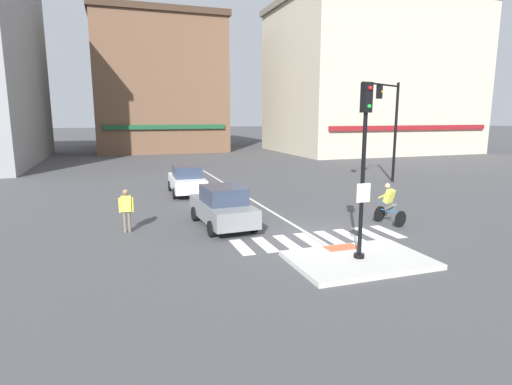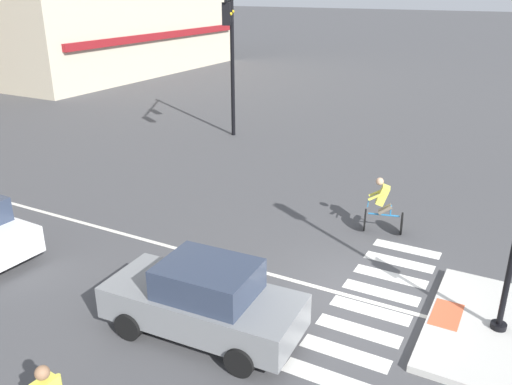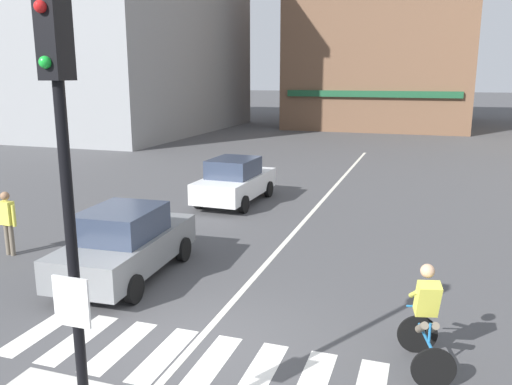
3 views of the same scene
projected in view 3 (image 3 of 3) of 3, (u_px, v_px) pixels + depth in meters
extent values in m
plane|color=#474749|center=(197.00, 347.00, 8.82)|extent=(300.00, 300.00, 0.00)
cylinder|color=black|center=(75.00, 281.00, 5.54)|extent=(0.12, 0.12, 4.20)
cube|color=white|center=(72.00, 302.00, 5.52)|extent=(0.44, 0.03, 0.56)
cube|color=black|center=(54.00, 36.00, 4.99)|extent=(0.24, 0.28, 0.84)
sphere|color=red|center=(40.00, 6.00, 4.79)|extent=(0.12, 0.12, 0.12)
sphere|color=green|center=(45.00, 62.00, 4.90)|extent=(0.12, 0.12, 0.12)
cube|color=silver|center=(40.00, 331.00, 9.36)|extent=(0.44, 1.80, 0.01)
cube|color=silver|center=(79.00, 339.00, 9.10)|extent=(0.44, 1.80, 0.01)
cube|color=silver|center=(120.00, 346.00, 8.84)|extent=(0.44, 1.80, 0.01)
cube|color=silver|center=(164.00, 355.00, 8.58)|extent=(0.44, 1.80, 0.01)
cube|color=silver|center=(211.00, 363.00, 8.32)|extent=(0.44, 1.80, 0.01)
cube|color=silver|center=(260.00, 373.00, 8.06)|extent=(0.44, 1.80, 0.01)
cube|color=silver|center=(313.00, 382.00, 7.80)|extent=(0.44, 1.80, 0.01)
cube|color=silver|center=(316.00, 208.00, 18.09)|extent=(0.14, 28.00, 0.01)
cube|color=brown|center=(385.00, 40.00, 48.94)|extent=(15.05, 19.67, 15.50)
cube|color=#194C2D|center=(371.00, 94.00, 40.72)|extent=(13.54, 0.30, 0.50)
cube|color=gray|center=(86.00, 24.00, 42.96)|extent=(21.26, 21.89, 17.43)
cube|color=white|center=(235.00, 185.00, 18.74)|extent=(1.84, 4.16, 0.70)
cube|color=#2D384C|center=(234.00, 167.00, 18.46)|extent=(1.55, 1.95, 0.64)
cylinder|color=black|center=(228.00, 186.00, 20.26)|extent=(0.20, 0.61, 0.60)
cylinder|color=black|center=(269.00, 189.00, 19.70)|extent=(0.20, 0.61, 0.60)
cylinder|color=black|center=(199.00, 200.00, 17.94)|extent=(0.20, 0.61, 0.60)
cylinder|color=black|center=(244.00, 204.00, 17.37)|extent=(0.20, 0.61, 0.60)
cube|color=slate|center=(127.00, 249.00, 11.81)|extent=(1.92, 4.19, 0.70)
cube|color=#2D384C|center=(122.00, 223.00, 11.52)|extent=(1.58, 1.98, 0.64)
cylinder|color=black|center=(123.00, 244.00, 13.30)|extent=(0.21, 0.61, 0.60)
cylinder|color=black|center=(183.00, 249.00, 12.87)|extent=(0.21, 0.61, 0.60)
cylinder|color=black|center=(62.00, 281.00, 10.91)|extent=(0.21, 0.61, 0.60)
cylinder|color=black|center=(134.00, 289.00, 10.48)|extent=(0.21, 0.61, 0.60)
cylinder|color=black|center=(417.00, 334.00, 8.59)|extent=(0.65, 0.20, 0.66)
cylinder|color=black|center=(434.00, 369.00, 7.57)|extent=(0.65, 0.20, 0.66)
cylinder|color=#2370AD|center=(426.00, 338.00, 8.03)|extent=(0.27, 0.88, 0.05)
cylinder|color=#2370AD|center=(430.00, 333.00, 7.81)|extent=(0.04, 0.04, 0.30)
cylinder|color=#2370AD|center=(420.00, 306.00, 8.42)|extent=(0.44, 0.14, 0.04)
cylinder|color=#6B6051|center=(422.00, 327.00, 7.97)|extent=(0.21, 0.41, 0.33)
cylinder|color=#6B6051|center=(432.00, 328.00, 7.96)|extent=(0.21, 0.41, 0.33)
cube|color=#DBD64C|center=(428.00, 299.00, 7.97)|extent=(0.42, 0.45, 0.60)
sphere|color=tan|center=(428.00, 271.00, 8.00)|extent=(0.22, 0.22, 0.22)
cylinder|color=#DBD64C|center=(414.00, 294.00, 8.16)|extent=(0.19, 0.46, 0.31)
cylinder|color=#DBD64C|center=(435.00, 294.00, 8.13)|extent=(0.19, 0.46, 0.31)
cylinder|color=#6B6051|center=(12.00, 240.00, 13.24)|extent=(0.12, 0.12, 0.82)
cylinder|color=#6B6051|center=(7.00, 239.00, 13.30)|extent=(0.12, 0.12, 0.82)
cube|color=#DBD64C|center=(7.00, 213.00, 13.11)|extent=(0.38, 0.25, 0.60)
cylinder|color=#DBD64C|center=(14.00, 216.00, 13.04)|extent=(0.09, 0.09, 0.56)
cylinder|color=#DBD64C|center=(0.00, 214.00, 13.21)|extent=(0.09, 0.09, 0.56)
sphere|color=#936B4C|center=(5.00, 196.00, 13.02)|extent=(0.22, 0.22, 0.22)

